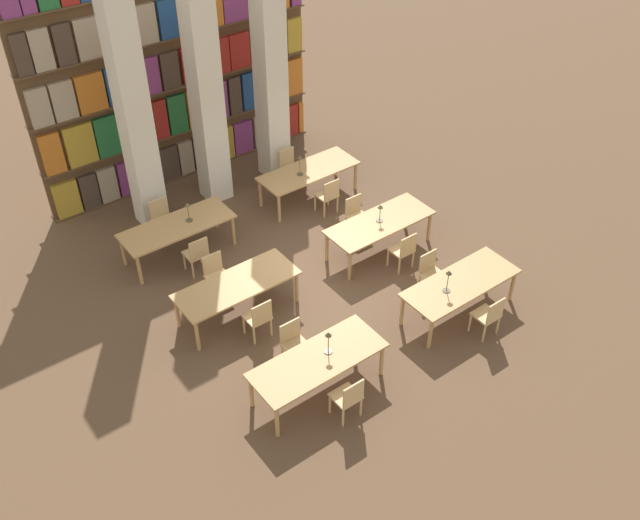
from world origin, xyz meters
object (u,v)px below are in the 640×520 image
pillar_left (130,93)px  chair_11 (290,166)px  chair_1 (294,343)px  reading_table_0 (318,362)px  chair_0 (348,397)px  pillar_right (269,52)px  chair_9 (162,218)px  desk_lamp_2 (380,210)px  desk_lamp_3 (188,209)px  chair_6 (403,250)px  reading_table_5 (309,173)px  chair_10 (328,195)px  reading_table_4 (177,228)px  reading_table_2 (237,287)px  chair_4 (259,317)px  chair_5 (216,274)px  desk_lamp_0 (328,339)px  chair_3 (431,272)px  chair_8 (197,254)px  pillar_center (203,72)px  reading_table_1 (460,285)px  chair_2 (489,315)px  desk_lamp_4 (300,162)px  desk_lamp_1 (448,277)px  reading_table_3 (380,224)px

pillar_left → chair_11: 4.15m
chair_1 → chair_11: size_ratio=1.00×
reading_table_0 → chair_0: bearing=-86.3°
pillar_right → chair_9: pillar_right is taller
desk_lamp_2 → desk_lamp_3: bearing=142.9°
reading_table_0 → chair_9: chair_9 is taller
chair_6 → chair_0: bearing=-144.8°
pillar_right → desk_lamp_3: size_ratio=13.97×
reading_table_5 → chair_10: chair_10 is taller
reading_table_4 → desk_lamp_2: bearing=-34.9°
reading_table_2 → chair_4: (-0.02, -0.73, -0.19)m
chair_5 → chair_6: same height
pillar_right → desk_lamp_3: pillar_right is taller
chair_5 → desk_lamp_2: (3.32, -0.82, 0.53)m
desk_lamp_0 → chair_6: (3.00, 1.49, -0.56)m
chair_3 → chair_11: same height
chair_8 → reading_table_2: bearing=-89.7°
desk_lamp_2 → desk_lamp_3: 3.82m
pillar_center → chair_5: (-1.68, -2.92, -2.53)m
reading_table_1 → chair_3: chair_3 is taller
pillar_right → chair_2: pillar_right is taller
reading_table_1 → chair_8: chair_8 is taller
reading_table_0 → chair_0: 0.76m
reading_table_1 → desk_lamp_4: size_ratio=4.67×
reading_table_1 → chair_5: chair_5 is taller
reading_table_2 → chair_0: bearing=-87.7°
desk_lamp_1 → chair_4: (-2.90, 1.67, -0.58)m
desk_lamp_3 → pillar_center: bearing=45.8°
chair_5 → chair_11: bearing=-145.0°
desk_lamp_4 → pillar_left: bearing=155.1°
desk_lamp_2 → chair_9: bearing=137.3°
pillar_right → reading_table_4: 4.28m
chair_0 → chair_9: size_ratio=1.00×
chair_1 → reading_table_0: bearing=86.3°
desk_lamp_3 → reading_table_4: bearing=176.2°
pillar_center → reading_table_5: bearing=-39.3°
pillar_left → chair_4: 5.06m
desk_lamp_3 → desk_lamp_4: size_ratio=0.88×
reading_table_3 → chair_6: (0.00, -0.73, -0.19)m
chair_0 → desk_lamp_3: desk_lamp_3 is taller
chair_11 → chair_1: bearing=55.9°
chair_4 → reading_table_5: chair_4 is taller
chair_5 → desk_lamp_2: 3.46m
pillar_center → reading_table_4: size_ratio=2.64×
reading_table_0 → desk_lamp_4: (2.95, 4.62, 0.40)m
chair_2 → desk_lamp_1: bearing=117.9°
reading_table_4 → reading_table_0: bearing=-88.8°
chair_3 → chair_2: bearing=90.0°
chair_9 → chair_11: size_ratio=1.00×
desk_lamp_4 → chair_3: bearing=-86.6°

